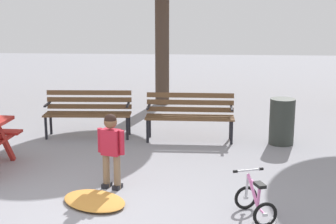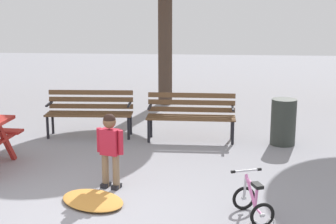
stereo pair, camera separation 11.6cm
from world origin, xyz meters
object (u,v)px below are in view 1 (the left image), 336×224
child_standing (111,145)px  kids_bicycle (255,202)px  trash_bin (282,121)px  park_bench_left (190,113)px  park_bench_far_left (88,109)px

child_standing → kids_bicycle: size_ratio=1.66×
child_standing → trash_bin: bearing=41.6°
park_bench_left → trash_bin: bearing=-5.7°
park_bench_far_left → child_standing: child_standing is taller
park_bench_far_left → park_bench_left: 1.91m
trash_bin → child_standing: bearing=-138.4°
park_bench_far_left → kids_bicycle: bearing=-51.4°
trash_bin → kids_bicycle: bearing=-103.7°
park_bench_far_left → kids_bicycle: size_ratio=2.58×
child_standing → park_bench_left: bearing=68.3°
park_bench_left → park_bench_far_left: bearing=176.1°
park_bench_far_left → park_bench_left: (1.90, -0.13, 0.00)m
child_standing → trash_bin: (2.63, 2.34, -0.20)m
kids_bicycle → park_bench_left: bearing=104.5°
park_bench_left → child_standing: 2.69m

